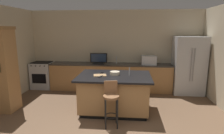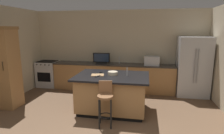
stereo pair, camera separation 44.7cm
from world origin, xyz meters
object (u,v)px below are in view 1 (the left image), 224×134
at_px(refrigerator, 188,65).
at_px(cabinet_tower, 0,68).
at_px(bar_stool_center, 111,100).
at_px(fruit_bowl, 115,73).
at_px(tv_remote, 101,76).
at_px(tv_monitor, 99,59).
at_px(microwave, 149,60).
at_px(kitchen_island, 114,93).
at_px(cutting_board, 100,75).
at_px(cell_phone, 102,73).
at_px(range_oven, 43,75).

height_order(refrigerator, cabinet_tower, cabinet_tower).
height_order(bar_stool_center, fruit_bowl, fruit_bowl).
bearing_deg(bar_stool_center, tv_remote, 108.44).
bearing_deg(tv_monitor, microwave, 1.78).
xyz_separation_m(kitchen_island, tv_remote, (-0.32, -0.19, 0.47)).
bearing_deg(fruit_bowl, bar_stool_center, -90.87).
relative_size(tv_monitor, bar_stool_center, 0.59).
bearing_deg(kitchen_island, bar_stool_center, -90.41).
bearing_deg(cutting_board, refrigerator, 32.74).
distance_m(refrigerator, fruit_bowl, 2.74).
bearing_deg(cell_phone, fruit_bowl, -23.14).
distance_m(tv_remote, cutting_board, 0.13).
xyz_separation_m(range_oven, fruit_bowl, (2.70, -1.63, 0.52)).
distance_m(refrigerator, tv_remote, 3.15).
relative_size(refrigerator, microwave, 3.84).
bearing_deg(refrigerator, bar_stool_center, -133.51).
height_order(kitchen_island, microwave, microwave).
bearing_deg(cabinet_tower, tv_monitor, 40.77).
xyz_separation_m(microwave, cutting_board, (-1.36, -1.75, -0.11)).
relative_size(refrigerator, cell_phone, 12.29).
bearing_deg(refrigerator, cell_phone, -151.92).
bearing_deg(tv_remote, cell_phone, 129.72).
relative_size(cabinet_tower, tv_remote, 12.58).
distance_m(cabinet_tower, fruit_bowl, 2.86).
distance_m(tv_monitor, cell_phone, 1.45).
xyz_separation_m(tv_monitor, tv_remote, (0.35, -1.82, -0.14)).
height_order(range_oven, cell_phone, cell_phone).
bearing_deg(cabinet_tower, fruit_bowl, 5.87).
height_order(fruit_bowl, cutting_board, fruit_bowl).
bearing_deg(microwave, cabinet_tower, -153.39).
relative_size(tv_remote, cutting_board, 0.55).
bearing_deg(microwave, cell_phone, -132.74).
height_order(bar_stool_center, cell_phone, bar_stool_center).
bearing_deg(cell_phone, cabinet_tower, -166.95).
bearing_deg(bar_stool_center, refrigerator, 37.02).
height_order(range_oven, fruit_bowl, fruit_bowl).
distance_m(range_oven, cell_phone, 2.81).
height_order(tv_monitor, cutting_board, tv_monitor).
height_order(bar_stool_center, cutting_board, bar_stool_center).
xyz_separation_m(range_oven, bar_stool_center, (2.69, -2.46, 0.12)).
height_order(refrigerator, fruit_bowl, refrigerator).
relative_size(range_oven, tv_monitor, 1.62).
distance_m(microwave, cell_phone, 1.99).
relative_size(microwave, cutting_board, 1.55).
bearing_deg(tv_remote, tv_monitor, 136.33).
xyz_separation_m(kitchen_island, range_oven, (-2.70, 1.68, -0.01)).
height_order(refrigerator, tv_monitor, refrigerator).
distance_m(cell_phone, cutting_board, 0.29).
relative_size(tv_monitor, cutting_board, 1.86).
xyz_separation_m(cabinet_tower, fruit_bowl, (2.84, 0.29, -0.13)).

